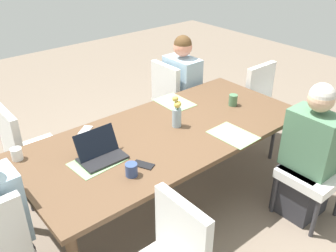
# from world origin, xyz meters

# --- Properties ---
(ground_plane) EXTENTS (10.00, 10.00, 0.00)m
(ground_plane) POSITION_xyz_m (0.00, 0.00, 0.00)
(ground_plane) COLOR #756656
(dining_table) EXTENTS (2.39, 1.08, 0.73)m
(dining_table) POSITION_xyz_m (0.00, 0.00, 0.67)
(dining_table) COLOR brown
(dining_table) RESTS_ON ground_plane
(chair_far_left_near) EXTENTS (0.44, 0.44, 0.90)m
(chair_far_left_near) POSITION_xyz_m (0.81, 0.87, 0.50)
(chair_far_left_near) COLOR silver
(chair_far_left_near) RESTS_ON ground_plane
(person_far_left_near) EXTENTS (0.36, 0.40, 1.19)m
(person_far_left_near) POSITION_xyz_m (0.88, 0.81, 0.53)
(person_far_left_near) COLOR #2D2D33
(person_far_left_near) RESTS_ON ground_plane
(chair_near_left_mid) EXTENTS (0.44, 0.44, 0.90)m
(chair_near_left_mid) POSITION_xyz_m (0.87, -0.88, 0.50)
(chair_near_left_mid) COLOR silver
(chair_near_left_mid) RESTS_ON ground_plane
(person_near_left_mid) EXTENTS (0.36, 0.40, 1.19)m
(person_near_left_mid) POSITION_xyz_m (0.80, -0.82, 0.53)
(person_near_left_mid) COLOR #2D2D33
(person_near_left_mid) RESTS_ON ground_plane
(chair_head_right_right_near) EXTENTS (0.44, 0.44, 0.90)m
(chair_head_right_right_near) POSITION_xyz_m (1.47, 0.09, 0.50)
(chair_head_right_right_near) COLOR silver
(chair_head_right_right_near) RESTS_ON ground_plane
(chair_far_right_mid) EXTENTS (0.44, 0.44, 0.90)m
(chair_far_right_mid) POSITION_xyz_m (-0.87, 0.86, 0.50)
(chair_far_right_mid) COLOR silver
(chair_far_right_mid) RESTS_ON ground_plane
(flower_vase) EXTENTS (0.08, 0.08, 0.27)m
(flower_vase) POSITION_xyz_m (0.11, 0.02, 0.85)
(flower_vase) COLOR #8EA8B7
(flower_vase) RESTS_ON dining_table
(placemat_far_left_near) EXTENTS (0.26, 0.36, 0.00)m
(placemat_far_left_near) POSITION_xyz_m (0.40, 0.38, 0.73)
(placemat_far_left_near) COLOR #7FAD70
(placemat_far_left_near) RESTS_ON dining_table
(placemat_near_left_mid) EXTENTS (0.27, 0.37, 0.00)m
(placemat_near_left_mid) POSITION_xyz_m (0.36, -0.38, 0.73)
(placemat_near_left_mid) COLOR #7FAD70
(placemat_near_left_mid) RESTS_ON dining_table
(placemat_head_left_left_far) EXTENTS (0.38, 0.29, 0.00)m
(placemat_head_left_left_far) POSITION_xyz_m (-0.67, -0.01, 0.73)
(placemat_head_left_left_far) COLOR #7FAD70
(placemat_head_left_left_far) RESTS_ON dining_table
(laptop_head_left_left_far) EXTENTS (0.32, 0.22, 0.20)m
(laptop_head_left_left_far) POSITION_xyz_m (-0.62, 0.01, 0.77)
(laptop_head_left_left_far) COLOR black
(laptop_head_left_left_far) RESTS_ON dining_table
(coffee_mug_near_left) EXTENTS (0.08, 0.08, 0.09)m
(coffee_mug_near_left) POSITION_xyz_m (-0.57, -0.30, 0.77)
(coffee_mug_near_left) COLOR #33477A
(coffee_mug_near_left) RESTS_ON dining_table
(coffee_mug_near_right) EXTENTS (0.08, 0.08, 0.10)m
(coffee_mug_near_right) POSITION_xyz_m (0.78, -0.01, 0.78)
(coffee_mug_near_right) COLOR #47704C
(coffee_mug_near_right) RESTS_ON dining_table
(coffee_mug_centre_left) EXTENTS (0.08, 0.08, 0.09)m
(coffee_mug_centre_left) POSITION_xyz_m (-1.09, 0.39, 0.77)
(coffee_mug_centre_left) COLOR white
(coffee_mug_centre_left) RESTS_ON dining_table
(phone_black) EXTENTS (0.13, 0.17, 0.01)m
(phone_black) POSITION_xyz_m (-0.44, -0.26, 0.73)
(phone_black) COLOR black
(phone_black) RESTS_ON dining_table
(phone_silver) EXTENTS (0.16, 0.15, 0.01)m
(phone_silver) POSITION_xyz_m (-0.51, 0.44, 0.73)
(phone_silver) COLOR silver
(phone_silver) RESTS_ON dining_table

